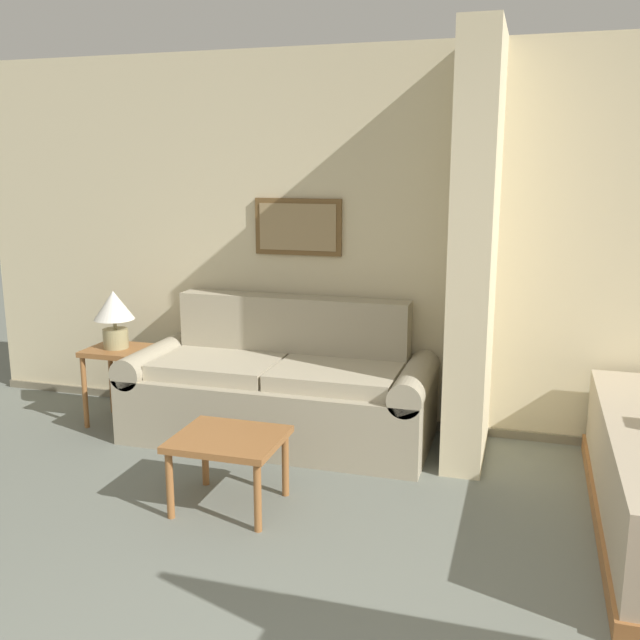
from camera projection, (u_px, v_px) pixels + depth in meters
name	position (u px, v px, depth m)	size (l,w,h in m)	color
wall_back	(449.00, 245.00, 4.78)	(7.21, 0.16, 2.60)	beige
wall_partition_pillar	(474.00, 253.00, 4.31)	(0.24, 0.76, 2.60)	beige
couch	(281.00, 390.00, 4.83)	(2.05, 0.84, 0.93)	tan
coffee_table	(229.00, 446.00, 3.82)	(0.57, 0.50, 0.41)	#996033
side_table	(117.00, 362.00, 5.08)	(0.40, 0.40, 0.55)	#996033
table_lamp	(114.00, 312.00, 5.00)	(0.28, 0.28, 0.41)	tan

